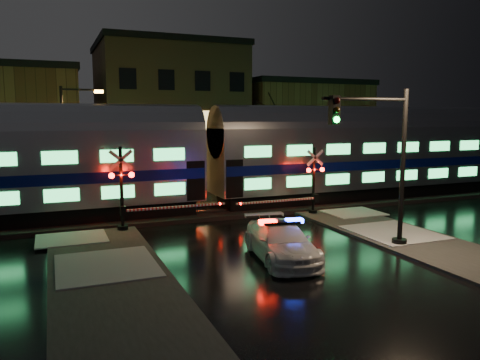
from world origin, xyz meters
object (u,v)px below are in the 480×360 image
at_px(police_car, 281,241).
at_px(streetlight, 68,140).
at_px(traffic_light, 383,165).
at_px(crossing_signal_left, 130,197).
at_px(crossing_signal_right, 309,188).

height_order(police_car, streetlight, streetlight).
bearing_deg(streetlight, traffic_light, -49.72).
distance_m(police_car, traffic_light, 5.31).
distance_m(crossing_signal_left, traffic_light, 11.67).
distance_m(police_car, crossing_signal_right, 8.48).
distance_m(crossing_signal_left, streetlight, 7.53).
xyz_separation_m(crossing_signal_right, traffic_light, (-0.64, -6.97, 1.95)).
height_order(traffic_light, streetlight, streetlight).
bearing_deg(crossing_signal_left, crossing_signal_right, -0.04).
bearing_deg(crossing_signal_left, police_car, -55.08).
relative_size(crossing_signal_right, traffic_light, 0.81).
bearing_deg(streetlight, crossing_signal_left, -70.18).
bearing_deg(police_car, crossing_signal_right, 60.90).
bearing_deg(streetlight, police_car, -62.11).
bearing_deg(traffic_light, streetlight, 130.42).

